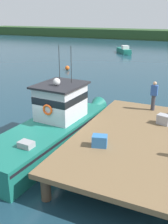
{
  "coord_description": "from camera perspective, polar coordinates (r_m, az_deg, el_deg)",
  "views": [
    {
      "loc": [
        6.75,
        -10.65,
        6.25
      ],
      "look_at": [
        1.2,
        1.23,
        1.4
      ],
      "focal_mm": 42.61,
      "sensor_mm": 36.0,
      "label": 1
    }
  ],
  "objects": [
    {
      "name": "ground_plane",
      "position": [
        14.07,
        -6.6,
        -6.21
      ],
      "size": [
        200.0,
        200.0,
        0.0
      ],
      "primitive_type": "plane",
      "color": "#193847"
    },
    {
      "name": "deckhand_further_back",
      "position": [
        15.09,
        14.75,
        3.49
      ],
      "size": [
        0.36,
        0.22,
        1.63
      ],
      "color": "#383842",
      "rests_on": "dock"
    },
    {
      "name": "mooring_buoy_channel_marker",
      "position": [
        31.87,
        -3.61,
        9.42
      ],
      "size": [
        0.52,
        0.52,
        0.52
      ],
      "primitive_type": "sphere",
      "color": "#EA5B19",
      "rests_on": "ground"
    },
    {
      "name": "moored_boat_outer_mooring",
      "position": [
        46.41,
        8.66,
        12.9
      ],
      "size": [
        3.79,
        4.84,
        1.32
      ],
      "color": "#196B5B",
      "rests_on": "ground"
    },
    {
      "name": "main_fishing_boat",
      "position": [
        13.38,
        -6.37,
        -2.91
      ],
      "size": [
        3.03,
        9.89,
        4.8
      ],
      "color": "#196B5B",
      "rests_on": "ground"
    },
    {
      "name": "dock",
      "position": [
        12.0,
        13.27,
        -5.85
      ],
      "size": [
        6.0,
        9.0,
        1.2
      ],
      "color": "#4C3D2D",
      "rests_on": "ground"
    },
    {
      "name": "crate_single_by_cleat",
      "position": [
        10.8,
        3.37,
        -6.2
      ],
      "size": [
        0.7,
        0.58,
        0.48
      ],
      "primitive_type": "cube",
      "rotation": [
        0.0,
        0.0,
        0.27
      ],
      "color": "#3370B2",
      "rests_on": "dock"
    },
    {
      "name": "crate_stack_near_edge",
      "position": [
        13.47,
        16.75,
        -1.54
      ],
      "size": [
        0.69,
        0.58,
        0.47
      ],
      "primitive_type": "cube",
      "rotation": [
        0.0,
        0.0,
        -0.25
      ],
      "color": "#9E9EA3",
      "rests_on": "dock"
    }
  ]
}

